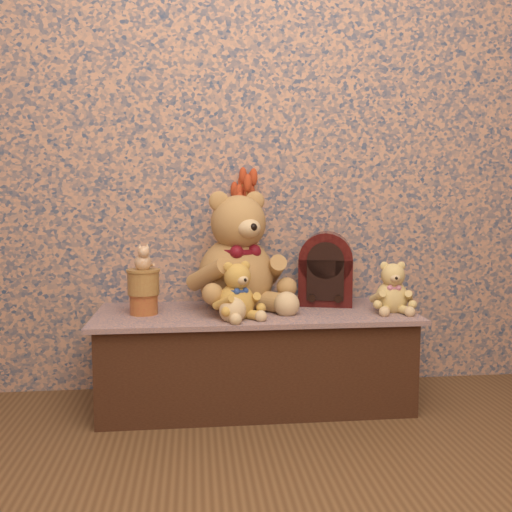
# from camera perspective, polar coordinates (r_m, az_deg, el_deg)

# --- Properties ---
(display_shelf) EXTENTS (1.33, 0.54, 0.40)m
(display_shelf) POSITION_cam_1_polar(r_m,az_deg,el_deg) (2.46, -0.13, -10.16)
(display_shelf) COLOR navy
(display_shelf) RESTS_ON ground
(teddy_large) EXTENTS (0.59, 0.63, 0.54)m
(teddy_large) POSITION_cam_1_polar(r_m,az_deg,el_deg) (2.44, -2.03, 1.01)
(teddy_large) COLOR #A97C41
(teddy_large) RESTS_ON display_shelf
(teddy_medium) EXTENTS (0.27, 0.29, 0.24)m
(teddy_medium) POSITION_cam_1_polar(r_m,az_deg,el_deg) (2.26, -2.00, -3.20)
(teddy_medium) COLOR #B98634
(teddy_medium) RESTS_ON display_shelf
(teddy_small) EXTENTS (0.20, 0.23, 0.23)m
(teddy_small) POSITION_cam_1_polar(r_m,az_deg,el_deg) (2.45, 13.52, -2.83)
(teddy_small) COLOR tan
(teddy_small) RESTS_ON display_shelf
(cathedral_radio) EXTENTS (0.27, 0.23, 0.33)m
(cathedral_radio) POSITION_cam_1_polar(r_m,az_deg,el_deg) (2.56, 7.05, -1.23)
(cathedral_radio) COLOR #330909
(cathedral_radio) RESTS_ON display_shelf
(ceramic_vase) EXTENTS (0.14, 0.14, 0.18)m
(ceramic_vase) POSITION_cam_1_polar(r_m,az_deg,el_deg) (2.58, -1.29, -2.73)
(ceramic_vase) COLOR tan
(ceramic_vase) RESTS_ON display_shelf
(dried_stalks) EXTENTS (0.29, 0.29, 0.47)m
(dried_stalks) POSITION_cam_1_polar(r_m,az_deg,el_deg) (2.55, -1.31, 4.55)
(dried_stalks) COLOR #BD3E1E
(dried_stalks) RESTS_ON ceramic_vase
(biscuit_tin_lower) EXTENTS (0.13, 0.13, 0.08)m
(biscuit_tin_lower) POSITION_cam_1_polar(r_m,az_deg,el_deg) (2.39, -11.21, -4.77)
(biscuit_tin_lower) COLOR #BA8436
(biscuit_tin_lower) RESTS_ON display_shelf
(biscuit_tin_upper) EXTENTS (0.15, 0.15, 0.10)m
(biscuit_tin_upper) POSITION_cam_1_polar(r_m,az_deg,el_deg) (2.37, -11.26, -2.59)
(biscuit_tin_upper) COLOR tan
(biscuit_tin_upper) RESTS_ON biscuit_tin_lower
(cat_figurine) EXTENTS (0.10, 0.11, 0.11)m
(cat_figurine) POSITION_cam_1_polar(r_m,az_deg,el_deg) (2.36, -11.31, -0.03)
(cat_figurine) COLOR silver
(cat_figurine) RESTS_ON biscuit_tin_upper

